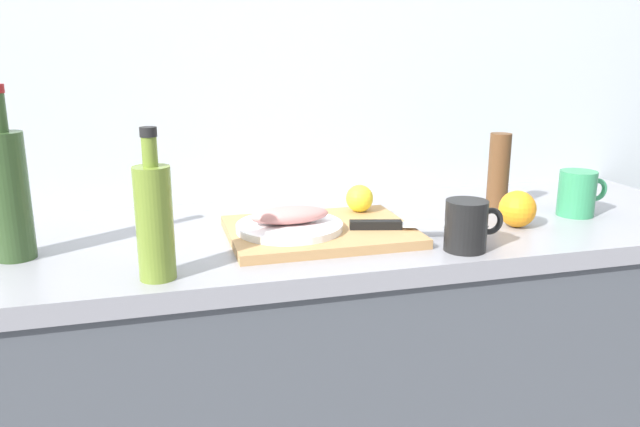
{
  "coord_description": "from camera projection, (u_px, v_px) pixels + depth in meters",
  "views": [
    {
      "loc": [
        -0.33,
        -1.3,
        1.3
      ],
      "look_at": [
        0.01,
        -0.06,
        0.95
      ],
      "focal_mm": 35.32,
      "sensor_mm": 36.0,
      "label": 1
    }
  ],
  "objects": [
    {
      "name": "chef_knife",
      "position": [
        401.0,
        225.0,
        1.33
      ],
      "size": [
        0.29,
        0.1,
        0.02
      ],
      "rotation": [
        0.0,
        0.0,
        -0.25
      ],
      "color": "silver",
      "rests_on": "cutting_board"
    },
    {
      "name": "wine_bottle",
      "position": [
        9.0,
        192.0,
        1.17
      ],
      "size": [
        0.07,
        0.07,
        0.33
      ],
      "color": "#2D4723",
      "rests_on": "kitchen_counter"
    },
    {
      "name": "coffee_mug_0",
      "position": [
        467.0,
        225.0,
        1.24
      ],
      "size": [
        0.12,
        0.08,
        0.1
      ],
      "color": "black",
      "rests_on": "kitchen_counter"
    },
    {
      "name": "cutting_board",
      "position": [
        320.0,
        232.0,
        1.35
      ],
      "size": [
        0.39,
        0.3,
        0.02
      ],
      "primitive_type": "cube",
      "color": "tan",
      "rests_on": "kitchen_counter"
    },
    {
      "name": "fish_fillet",
      "position": [
        289.0,
        215.0,
        1.31
      ],
      "size": [
        0.17,
        0.07,
        0.04
      ],
      "primitive_type": "ellipsoid",
      "color": "tan",
      "rests_on": "white_plate"
    },
    {
      "name": "back_wall",
      "position": [
        278.0,
        64.0,
        1.62
      ],
      "size": [
        3.2,
        0.05,
        2.5
      ],
      "primitive_type": "cube",
      "color": "silver",
      "rests_on": "ground_plane"
    },
    {
      "name": "lemon_0",
      "position": [
        360.0,
        198.0,
        1.46
      ],
      "size": [
        0.06,
        0.06,
        0.06
      ],
      "primitive_type": "sphere",
      "color": "yellow",
      "rests_on": "cutting_board"
    },
    {
      "name": "white_plate",
      "position": [
        289.0,
        227.0,
        1.32
      ],
      "size": [
        0.22,
        0.22,
        0.01
      ],
      "primitive_type": "cylinder",
      "color": "white",
      "rests_on": "cutting_board"
    },
    {
      "name": "pepper_mill",
      "position": [
        499.0,
        171.0,
        1.56
      ],
      "size": [
        0.05,
        0.05,
        0.19
      ],
      "primitive_type": "cylinder",
      "color": "brown",
      "rests_on": "kitchen_counter"
    },
    {
      "name": "olive_oil_bottle",
      "position": [
        154.0,
        220.0,
        1.08
      ],
      "size": [
        0.06,
        0.06,
        0.27
      ],
      "color": "olive",
      "rests_on": "kitchen_counter"
    },
    {
      "name": "orange_0",
      "position": [
        517.0,
        209.0,
        1.41
      ],
      "size": [
        0.08,
        0.08,
        0.08
      ],
      "primitive_type": "sphere",
      "color": "orange",
      "rests_on": "kitchen_counter"
    },
    {
      "name": "kitchen_counter",
      "position": [
        311.0,
        407.0,
        1.52
      ],
      "size": [
        2.0,
        0.6,
        0.9
      ],
      "color": "#4C5159",
      "rests_on": "ground_plane"
    },
    {
      "name": "coffee_mug_1",
      "position": [
        578.0,
        193.0,
        1.5
      ],
      "size": [
        0.13,
        0.09,
        0.11
      ],
      "color": "#338C59",
      "rests_on": "kitchen_counter"
    }
  ]
}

